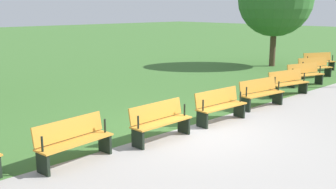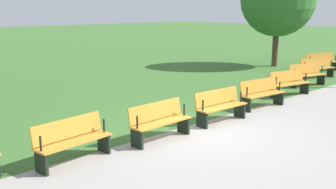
% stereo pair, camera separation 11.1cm
% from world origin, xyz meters
% --- Properties ---
extents(ground_plane, '(120.00, 120.00, 0.00)m').
position_xyz_m(ground_plane, '(0.00, 0.00, 0.00)').
color(ground_plane, '#3D6B2D').
extents(path_paving, '(38.85, 4.44, 0.01)m').
position_xyz_m(path_paving, '(0.00, 1.83, 0.00)').
color(path_paving, '#A39E99').
rests_on(path_paving, ground).
extents(bench_0, '(1.71, 1.10, 0.89)m').
position_xyz_m(bench_0, '(-11.99, -2.56, 0.47)').
color(bench_0, orange).
rests_on(bench_0, ground).
extents(bench_1, '(1.72, 1.00, 0.89)m').
position_xyz_m(bench_1, '(-9.90, -1.75, 0.47)').
color(bench_1, orange).
rests_on(bench_1, ground).
extents(bench_2, '(1.73, 0.89, 0.89)m').
position_xyz_m(bench_2, '(-7.76, -1.09, 0.47)').
color(bench_2, orange).
rests_on(bench_2, ground).
extents(bench_3, '(1.72, 0.77, 0.89)m').
position_xyz_m(bench_3, '(-5.57, -0.59, 0.47)').
color(bench_3, orange).
rests_on(bench_3, ground).
extents(bench_4, '(1.70, 0.66, 0.89)m').
position_xyz_m(bench_4, '(-3.36, -0.26, 0.47)').
color(bench_4, orange).
rests_on(bench_4, ground).
extents(bench_5, '(1.68, 0.53, 0.89)m').
position_xyz_m(bench_5, '(-1.12, -0.09, 0.47)').
color(bench_5, orange).
rests_on(bench_5, ground).
extents(bench_6, '(1.68, 0.53, 0.89)m').
position_xyz_m(bench_6, '(1.12, -0.09, 0.47)').
color(bench_6, orange).
rests_on(bench_6, ground).
extents(bench_7, '(1.70, 0.66, 0.89)m').
position_xyz_m(bench_7, '(3.36, -0.26, 0.47)').
color(bench_7, orange).
rests_on(bench_7, ground).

